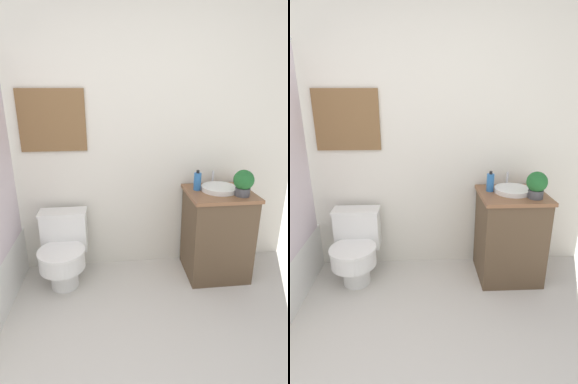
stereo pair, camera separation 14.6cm
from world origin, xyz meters
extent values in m
cube|color=silver|center=(0.00, 1.95, 1.25)|extent=(3.56, 0.05, 2.50)
cube|color=brown|center=(-0.38, 1.91, 1.37)|extent=(0.54, 0.02, 0.50)
cube|color=beige|center=(-0.38, 1.91, 1.37)|extent=(0.51, 0.01, 0.47)
cylinder|color=white|center=(-0.34, 1.60, 0.11)|extent=(0.23, 0.23, 0.21)
cylinder|color=white|center=(-0.34, 1.55, 0.28)|extent=(0.37, 0.37, 0.14)
cylinder|color=white|center=(-0.34, 1.55, 0.36)|extent=(0.38, 0.38, 0.02)
cube|color=white|center=(-0.34, 1.79, 0.43)|extent=(0.39, 0.18, 0.35)
cube|color=white|center=(-0.34, 1.79, 0.61)|extent=(0.40, 0.19, 0.02)
cube|color=brown|center=(1.00, 1.66, 0.38)|extent=(0.52, 0.48, 0.76)
cube|color=brown|center=(1.00, 1.66, 0.77)|extent=(0.55, 0.51, 0.03)
cylinder|color=white|center=(1.00, 1.68, 0.81)|extent=(0.30, 0.30, 0.04)
cylinder|color=silver|center=(1.00, 1.85, 0.85)|extent=(0.02, 0.02, 0.13)
cylinder|color=#2D6BB2|center=(0.82, 1.72, 0.86)|extent=(0.06, 0.06, 0.15)
cylinder|color=black|center=(0.82, 1.72, 0.95)|extent=(0.02, 0.02, 0.02)
cylinder|color=#4C4C51|center=(1.14, 1.53, 0.82)|extent=(0.12, 0.12, 0.07)
sphere|color=#23662D|center=(1.14, 1.53, 0.92)|extent=(0.16, 0.16, 0.16)
camera|label=1|loc=(0.08, -0.66, 1.61)|focal=28.00mm
camera|label=2|loc=(0.22, -0.67, 1.61)|focal=28.00mm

